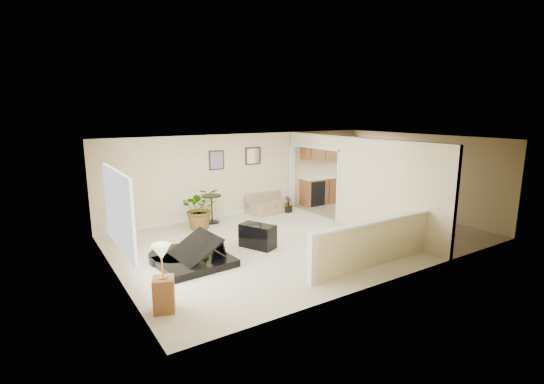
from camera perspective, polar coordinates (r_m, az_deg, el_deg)
floor at (r=10.18m, az=4.32°, el=-6.59°), size 9.00×9.00×0.00m
back_wall at (r=12.34m, az=-4.01°, el=2.62°), size 9.00×0.04×2.50m
front_wall at (r=7.75m, az=17.97°, el=-3.36°), size 9.00×0.04×2.50m
left_wall at (r=8.05m, az=-22.08°, el=-3.12°), size 0.04×6.00×2.50m
right_wall at (r=13.05m, az=20.40°, el=2.41°), size 0.04×6.00×2.50m
ceiling at (r=9.69m, az=4.55°, el=7.58°), size 9.00×6.00×0.04m
kitchen_vinyl at (r=12.27m, az=16.18°, el=-3.83°), size 2.70×6.00×0.01m
interior_partition at (r=11.21m, az=11.00°, el=1.35°), size 0.18×5.99×2.50m
pony_half_wall at (r=8.45m, az=14.30°, el=-7.09°), size 3.42×0.22×1.00m
left_window at (r=7.52m, az=-21.35°, el=-2.47°), size 0.05×2.15×1.45m
wall_art_left at (r=11.83m, az=-8.02°, el=4.59°), size 0.48×0.04×0.58m
wall_mirror at (r=12.39m, az=-2.76°, el=5.24°), size 0.55×0.04×0.55m
kitchen_cabinets at (r=14.00m, az=8.07°, el=2.03°), size 2.36×0.65×2.33m
piano at (r=8.48m, az=-11.78°, el=-6.49°), size 1.78×1.84×1.38m
piano_bench at (r=9.38m, az=-2.10°, el=-6.39°), size 0.73×0.94×0.56m
loveseat at (r=12.60m, az=-0.47°, el=-1.58°), size 1.50×1.01×0.78m
accent_table at (r=11.46m, az=-8.72°, el=-1.90°), size 0.56×0.56×0.82m
palm_plant at (r=10.97m, az=-10.32°, el=-2.34°), size 1.18×1.07×1.15m
small_plant at (r=12.61m, az=2.34°, el=-1.96°), size 0.37×0.37×0.51m
lamp_stand at (r=6.69m, az=-15.48°, el=-12.62°), size 0.43×0.43×1.13m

